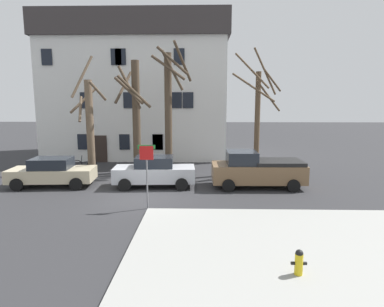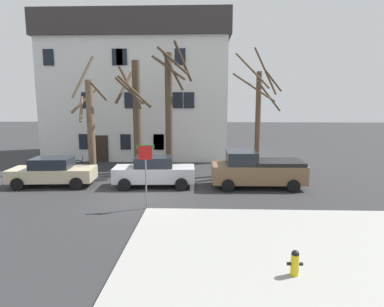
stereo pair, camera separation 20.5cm
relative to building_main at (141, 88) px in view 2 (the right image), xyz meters
The scene contains 13 objects.
ground_plane 15.07m from the building_main, 79.84° to the right, with size 120.00×120.00×0.00m, color #2D2D30.
sidewalk_slab 22.08m from the building_main, 66.64° to the right, with size 10.66×7.89×0.12m, color #999993.
building_main is the anchor object (origin of this frame).
tree_bare_near 8.60m from the building_main, 102.95° to the right, with size 2.43×2.42×7.70m.
tree_bare_mid 7.96m from the building_main, 81.77° to the right, with size 2.49×2.58×7.34m.
tree_bare_far 8.37m from the building_main, 66.10° to the right, with size 2.50×2.17×8.36m.
tree_bare_end 12.23m from the building_main, 41.03° to the right, with size 3.27×1.96×7.94m.
car_beige_sedan 12.93m from the building_main, 103.99° to the right, with size 4.70×2.31×1.61m.
car_silver_sedan 12.85m from the building_main, 76.06° to the right, with size 4.54×2.14×1.71m.
pickup_truck_brown 15.04m from the building_main, 53.16° to the right, with size 5.05×2.35×2.01m.
fire_hydrant 23.14m from the building_main, 69.04° to the right, with size 0.42×0.22×0.71m.
street_sign_pole 16.09m from the building_main, 78.67° to the right, with size 0.76×0.07×2.86m.
bicycle_leaning 9.40m from the building_main, 109.97° to the right, with size 1.75×0.07×1.03m.
Camera 2 is at (3.16, -15.64, 4.72)m, focal length 30.78 mm.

